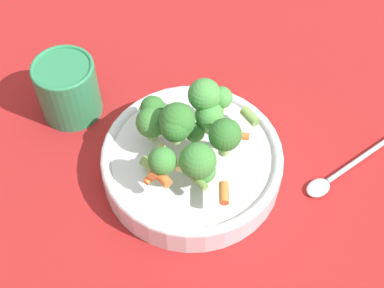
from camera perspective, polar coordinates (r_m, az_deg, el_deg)
ground_plane at (r=0.75m, az=0.00°, el=-3.01°), size 3.00×3.00×0.00m
bowl at (r=0.72m, az=0.00°, el=-1.88°), size 0.24×0.24×0.05m
pasta_salad at (r=0.66m, az=-0.37°, el=1.39°), size 0.17×0.16×0.09m
cup at (r=0.80m, az=-13.13°, el=5.83°), size 0.09×0.09×0.09m
spoon at (r=0.76m, az=15.26°, el=-3.15°), size 0.10×0.16×0.01m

